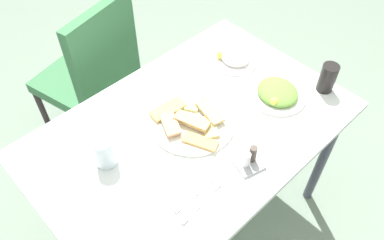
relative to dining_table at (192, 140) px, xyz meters
name	(u,v)px	position (x,y,z in m)	size (l,w,h in m)	color
ground_plane	(192,217)	(0.00, 0.00, -0.64)	(6.00, 6.00, 0.00)	gray
dining_table	(192,140)	(0.00, 0.00, 0.00)	(1.19, 0.78, 0.71)	white
dining_chair	(94,72)	(0.01, 0.72, -0.11)	(0.51, 0.51, 0.92)	#377243
pide_platter	(191,120)	(0.01, 0.02, 0.09)	(0.33, 0.33, 0.04)	white
salad_plate_greens	(277,93)	(0.36, -0.12, 0.10)	(0.23, 0.23, 0.05)	white
salad_plate_rice	(234,58)	(0.39, 0.14, 0.10)	(0.19, 0.19, 0.06)	white
soda_can	(328,78)	(0.53, -0.22, 0.14)	(0.07, 0.07, 0.12)	black
drinking_glass	(104,151)	(-0.32, 0.09, 0.14)	(0.08, 0.08, 0.12)	silver
paper_napkin	(198,200)	(-0.20, -0.24, 0.08)	(0.15, 0.15, 0.00)	white
fork	(202,203)	(-0.20, -0.25, 0.08)	(0.19, 0.01, 0.01)	silver
spoon	(194,196)	(-0.20, -0.22, 0.08)	(0.17, 0.01, 0.01)	silver
condiment_caddy	(249,160)	(0.03, -0.26, 0.10)	(0.11, 0.11, 0.08)	#B2B2B7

